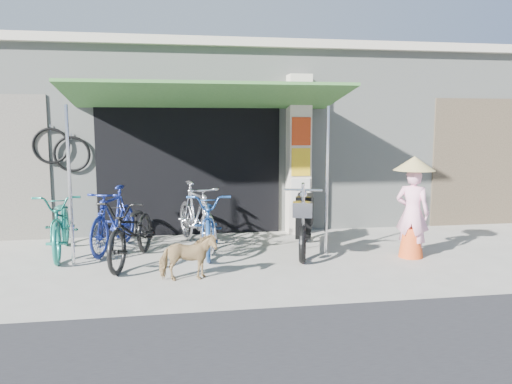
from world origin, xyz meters
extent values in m
plane|color=#A19D91|center=(0.00, 0.00, 0.00)|extent=(80.00, 80.00, 0.00)
cube|color=gray|center=(0.00, 5.10, 1.75)|extent=(12.00, 5.00, 3.50)
cube|color=beige|center=(0.00, 5.10, 3.58)|extent=(12.30, 5.30, 0.16)
cube|color=black|center=(-1.20, 2.58, 1.25)|extent=(3.40, 0.06, 2.50)
cube|color=black|center=(-1.20, 2.59, 0.55)|extent=(3.06, 0.04, 1.10)
torus|color=black|center=(-3.30, 2.54, 1.55)|extent=(0.65, 0.05, 0.65)
cylinder|color=silver|center=(-3.30, 2.56, 1.87)|extent=(0.02, 0.02, 0.12)
torus|color=black|center=(-3.65, 2.54, 1.70)|extent=(0.65, 0.05, 0.65)
cylinder|color=silver|center=(-3.65, 2.56, 2.02)|extent=(0.02, 0.02, 0.12)
cube|color=beige|center=(0.85, 2.45, 1.50)|extent=(0.42, 0.42, 3.00)
cube|color=#B52F0D|center=(0.85, 2.23, 1.95)|extent=(0.36, 0.02, 0.52)
cube|color=gold|center=(0.85, 2.23, 1.38)|extent=(0.36, 0.02, 0.52)
cube|color=beige|center=(0.85, 2.23, 0.82)|extent=(0.36, 0.02, 0.50)
cube|color=#34642D|center=(-0.90, 1.65, 2.55)|extent=(4.60, 1.88, 0.35)
cylinder|color=silver|center=(-3.00, 0.75, 1.18)|extent=(0.05, 0.05, 2.36)
cylinder|color=silver|center=(0.90, 0.75, 1.18)|extent=(0.05, 0.05, 2.36)
cube|color=brown|center=(5.00, 2.59, 1.30)|extent=(2.60, 0.06, 2.60)
imported|color=#197161|center=(-3.28, 1.39, 0.51)|extent=(0.89, 2.01, 1.02)
imported|color=navy|center=(-2.49, 1.52, 0.53)|extent=(0.98, 1.83, 1.06)
imported|color=black|center=(-2.13, 0.72, 0.50)|extent=(1.09, 2.00, 1.00)
imported|color=silver|center=(-1.14, 1.53, 0.56)|extent=(1.02, 1.92, 1.11)
imported|color=#204B93|center=(-0.95, 1.17, 0.51)|extent=(0.80, 1.96, 1.01)
imported|color=tan|center=(-1.33, -0.29, 0.32)|extent=(0.78, 0.39, 0.64)
torus|color=black|center=(0.39, 0.28, 0.29)|extent=(0.26, 0.58, 0.58)
torus|color=black|center=(0.79, 1.64, 0.29)|extent=(0.26, 0.58, 0.58)
cube|color=black|center=(0.59, 0.96, 0.37)|extent=(0.52, 1.06, 0.11)
cube|color=black|center=(0.70, 1.33, 0.61)|extent=(0.44, 0.65, 0.37)
cube|color=black|center=(0.70, 1.33, 0.84)|extent=(0.42, 0.65, 0.10)
cube|color=black|center=(0.45, 0.49, 0.67)|extent=(0.26, 0.17, 0.61)
cylinder|color=silver|center=(0.40, 0.31, 1.11)|extent=(0.55, 0.19, 0.03)
cube|color=silver|center=(0.35, 0.13, 0.85)|extent=(0.33, 0.29, 0.22)
imported|color=#F8A7C5|center=(2.17, 0.35, 0.71)|extent=(0.61, 0.58, 1.41)
cone|color=#D04A1D|center=(2.17, 0.35, 0.23)|extent=(0.38, 0.38, 0.46)
cone|color=tan|center=(2.17, 0.35, 1.48)|extent=(0.64, 0.64, 0.22)
camera|label=1|loc=(-1.47, -6.82, 2.06)|focal=35.00mm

